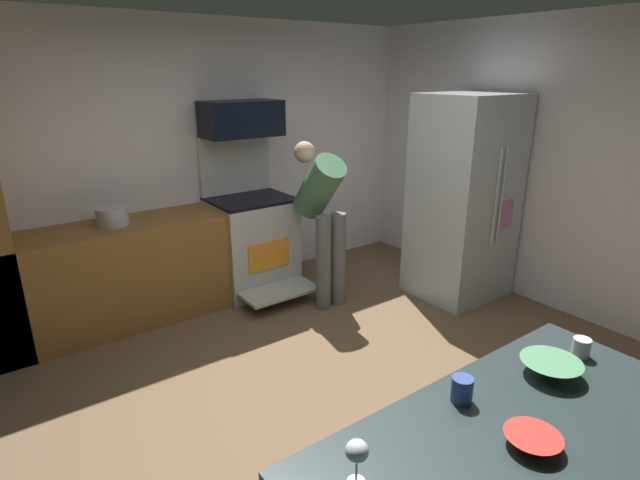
{
  "coord_description": "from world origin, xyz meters",
  "views": [
    {
      "loc": [
        -1.8,
        -2.25,
        2.13
      ],
      "look_at": [
        0.06,
        0.3,
        1.05
      ],
      "focal_mm": 27.99,
      "sensor_mm": 36.0,
      "label": 1
    }
  ],
  "objects_px": {
    "oven_range": "(252,240)",
    "wine_glass_mid": "(357,453)",
    "refrigerator": "(463,198)",
    "mug_tea": "(581,347)",
    "stock_pot": "(112,216)",
    "mug_coffee": "(462,389)",
    "mixing_bowl_prep": "(532,441)",
    "microwave": "(242,119)",
    "person_cook": "(322,211)",
    "mixing_bowl_large": "(550,368)"
  },
  "relations": [
    {
      "from": "mug_tea",
      "to": "stock_pot",
      "type": "distance_m",
      "value": 3.53
    },
    {
      "from": "oven_range",
      "to": "mixing_bowl_prep",
      "type": "relative_size",
      "value": 7.77
    },
    {
      "from": "stock_pot",
      "to": "person_cook",
      "type": "bearing_deg",
      "value": -21.97
    },
    {
      "from": "person_cook",
      "to": "mug_coffee",
      "type": "xyz_separation_m",
      "value": [
        -1.2,
        -2.55,
        0.05
      ]
    },
    {
      "from": "stock_pot",
      "to": "microwave",
      "type": "bearing_deg",
      "value": 3.57
    },
    {
      "from": "mug_tea",
      "to": "stock_pot",
      "type": "xyz_separation_m",
      "value": [
        -1.17,
        3.33,
        0.03
      ]
    },
    {
      "from": "mug_tea",
      "to": "person_cook",
      "type": "bearing_deg",
      "value": 79.27
    },
    {
      "from": "mixing_bowl_prep",
      "to": "mug_tea",
      "type": "height_order",
      "value": "mug_tea"
    },
    {
      "from": "mug_tea",
      "to": "wine_glass_mid",
      "type": "bearing_deg",
      "value": 178.49
    },
    {
      "from": "microwave",
      "to": "mug_tea",
      "type": "height_order",
      "value": "microwave"
    },
    {
      "from": "oven_range",
      "to": "mixing_bowl_large",
      "type": "distance_m",
      "value": 3.37
    },
    {
      "from": "stock_pot",
      "to": "oven_range",
      "type": "bearing_deg",
      "value": -0.6
    },
    {
      "from": "mug_coffee",
      "to": "mixing_bowl_prep",
      "type": "bearing_deg",
      "value": -90.98
    },
    {
      "from": "refrigerator",
      "to": "mug_tea",
      "type": "relative_size",
      "value": 22.19
    },
    {
      "from": "refrigerator",
      "to": "mug_coffee",
      "type": "height_order",
      "value": "refrigerator"
    },
    {
      "from": "mixing_bowl_large",
      "to": "mug_tea",
      "type": "distance_m",
      "value": 0.25
    },
    {
      "from": "wine_glass_mid",
      "to": "mug_coffee",
      "type": "height_order",
      "value": "wine_glass_mid"
    },
    {
      "from": "mixing_bowl_prep",
      "to": "mug_coffee",
      "type": "xyz_separation_m",
      "value": [
        0.01,
        0.31,
        0.03
      ]
    },
    {
      "from": "person_cook",
      "to": "mug_tea",
      "type": "distance_m",
      "value": 2.71
    },
    {
      "from": "mixing_bowl_large",
      "to": "person_cook",
      "type": "bearing_deg",
      "value": 74.16
    },
    {
      "from": "oven_range",
      "to": "wine_glass_mid",
      "type": "xyz_separation_m",
      "value": [
        -1.41,
        -3.29,
        0.51
      ]
    },
    {
      "from": "refrigerator",
      "to": "mug_coffee",
      "type": "distance_m",
      "value": 3.09
    },
    {
      "from": "refrigerator",
      "to": "mixing_bowl_large",
      "type": "relative_size",
      "value": 7.63
    },
    {
      "from": "wine_glass_mid",
      "to": "mug_coffee",
      "type": "relative_size",
      "value": 1.55
    },
    {
      "from": "person_cook",
      "to": "mixing_bowl_prep",
      "type": "relative_size",
      "value": 7.66
    },
    {
      "from": "mug_tea",
      "to": "oven_range",
      "type": "bearing_deg",
      "value": 88.01
    },
    {
      "from": "refrigerator",
      "to": "person_cook",
      "type": "distance_m",
      "value": 1.37
    },
    {
      "from": "refrigerator",
      "to": "mixing_bowl_prep",
      "type": "xyz_separation_m",
      "value": [
        -2.42,
        -2.24,
        -0.04
      ]
    },
    {
      "from": "refrigerator",
      "to": "mug_coffee",
      "type": "relative_size",
      "value": 18.87
    },
    {
      "from": "mug_coffee",
      "to": "mixing_bowl_large",
      "type": "bearing_deg",
      "value": -13.69
    },
    {
      "from": "wine_glass_mid",
      "to": "mug_tea",
      "type": "relative_size",
      "value": 1.83
    },
    {
      "from": "refrigerator",
      "to": "wine_glass_mid",
      "type": "height_order",
      "value": "refrigerator"
    },
    {
      "from": "microwave",
      "to": "mug_tea",
      "type": "distance_m",
      "value": 3.5
    },
    {
      "from": "mug_coffee",
      "to": "mug_tea",
      "type": "height_order",
      "value": "mug_coffee"
    },
    {
      "from": "wine_glass_mid",
      "to": "mug_coffee",
      "type": "xyz_separation_m",
      "value": [
        0.6,
        0.07,
        -0.07
      ]
    },
    {
      "from": "oven_range",
      "to": "mug_tea",
      "type": "height_order",
      "value": "oven_range"
    },
    {
      "from": "wine_glass_mid",
      "to": "stock_pot",
      "type": "bearing_deg",
      "value": 87.8
    },
    {
      "from": "wine_glass_mid",
      "to": "microwave",
      "type": "bearing_deg",
      "value": 67.37
    },
    {
      "from": "mixing_bowl_prep",
      "to": "mug_tea",
      "type": "xyz_separation_m",
      "value": [
        0.7,
        0.2,
        0.02
      ]
    },
    {
      "from": "refrigerator",
      "to": "stock_pot",
      "type": "bearing_deg",
      "value": 155.8
    },
    {
      "from": "wine_glass_mid",
      "to": "mug_tea",
      "type": "height_order",
      "value": "wine_glass_mid"
    },
    {
      "from": "mixing_bowl_prep",
      "to": "mixing_bowl_large",
      "type": "bearing_deg",
      "value": 23.85
    },
    {
      "from": "refrigerator",
      "to": "person_cook",
      "type": "height_order",
      "value": "refrigerator"
    },
    {
      "from": "microwave",
      "to": "mixing_bowl_prep",
      "type": "height_order",
      "value": "microwave"
    },
    {
      "from": "microwave",
      "to": "oven_range",
      "type": "bearing_deg",
      "value": -90.0
    },
    {
      "from": "wine_glass_mid",
      "to": "refrigerator",
      "type": "bearing_deg",
      "value": 33.61
    },
    {
      "from": "refrigerator",
      "to": "mug_tea",
      "type": "height_order",
      "value": "refrigerator"
    },
    {
      "from": "refrigerator",
      "to": "microwave",
      "type": "bearing_deg",
      "value": 139.37
    },
    {
      "from": "microwave",
      "to": "mixing_bowl_prep",
      "type": "distance_m",
      "value": 3.78
    },
    {
      "from": "refrigerator",
      "to": "mug_tea",
      "type": "bearing_deg",
      "value": -130.19
    }
  ]
}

